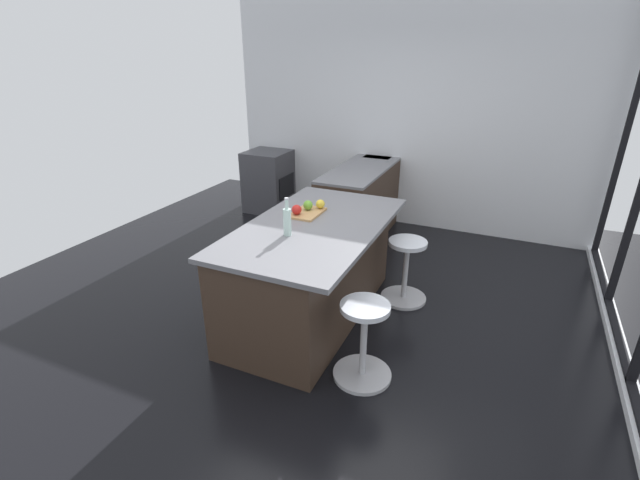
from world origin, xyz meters
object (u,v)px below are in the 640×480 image
apple_yellow (320,204)px  water_bottle (287,221)px  apple_red (297,210)px  kitchen_island (310,270)px  oven_range (269,181)px  stool_middle (363,344)px  cutting_board (307,213)px  apple_green (308,205)px  stool_by_window (405,272)px

apple_yellow → water_bottle: 0.64m
apple_red → kitchen_island: bearing=58.9°
oven_range → apple_yellow: (2.01, 1.75, 0.52)m
kitchen_island → stool_middle: size_ratio=3.11×
apple_red → apple_yellow: size_ratio=1.08×
kitchen_island → apple_red: (-0.11, -0.18, 0.51)m
cutting_board → water_bottle: water_bottle is taller
kitchen_island → water_bottle: bearing=-9.9°
apple_red → water_bottle: size_ratio=0.29×
oven_range → apple_green: size_ratio=10.15×
cutting_board → water_bottle: bearing=7.9°
apple_red → oven_range: bearing=-144.1°
apple_yellow → water_bottle: bearing=0.1°
oven_range → kitchen_island: (2.35, 1.80, 0.01)m
cutting_board → oven_range: bearing=-141.9°
apple_green → apple_red: bearing=-13.3°
stool_middle → apple_red: size_ratio=6.99×
apple_green → apple_yellow: bearing=133.5°
cutting_board → water_bottle: (0.50, 0.07, 0.11)m
kitchen_island → apple_yellow: apple_yellow is taller
kitchen_island → stool_middle: (0.61, 0.72, -0.16)m
stool_middle → water_bottle: size_ratio=2.00×
apple_yellow → water_bottle: water_bottle is taller
apple_green → water_bottle: 0.57m
oven_range → stool_middle: bearing=40.4°
kitchen_island → apple_green: size_ratio=22.16×
kitchen_island → cutting_board: bearing=-149.4°
kitchen_island → stool_middle: 0.96m
stool_by_window → apple_green: (0.35, -0.86, 0.67)m
apple_red → apple_yellow: apple_red is taller
apple_yellow → cutting_board: bearing=-26.9°
oven_range → stool_middle: oven_range is taller
apple_red → apple_yellow: bearing=152.5°
stool_by_window → apple_red: (0.50, -0.90, 0.67)m
apple_red → apple_yellow: (-0.24, 0.12, -0.00)m
apple_green → water_bottle: size_ratio=0.28×
stool_by_window → stool_middle: size_ratio=1.00×
oven_range → water_bottle: (2.65, 1.75, 0.58)m
apple_green → water_bottle: water_bottle is taller
stool_middle → oven_range: bearing=-139.6°
oven_range → cutting_board: cutting_board is taller
stool_by_window → stool_middle: 1.22m
apple_green → apple_red: 0.16m
cutting_board → apple_green: 0.08m
stool_by_window → apple_yellow: size_ratio=7.53×
stool_by_window → water_bottle: bearing=-40.4°
kitchen_island → stool_middle: kitchen_island is taller
cutting_board → apple_yellow: 0.16m
stool_middle → apple_yellow: size_ratio=7.53×
apple_green → water_bottle: bearing=8.9°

